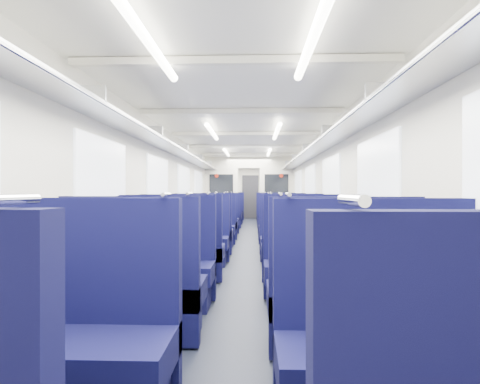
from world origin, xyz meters
TOP-DOWN VIEW (x-y plane):
  - floor at (0.00, 0.00)m, footprint 2.80×18.00m
  - ceiling at (0.00, 0.00)m, footprint 2.80×18.00m
  - wall_left at (-1.40, 0.00)m, footprint 0.02×18.00m
  - dado_left at (-1.39, 0.00)m, footprint 0.03×17.90m
  - wall_right at (1.40, 0.00)m, footprint 0.02×18.00m
  - dado_right at (1.39, 0.00)m, footprint 0.03×17.90m
  - wall_far at (0.00, 9.00)m, footprint 2.80×0.02m
  - luggage_rack_left at (-1.21, 0.00)m, footprint 0.36×17.40m
  - luggage_rack_right at (1.21, 0.00)m, footprint 0.36×17.40m
  - windows at (0.00, -0.46)m, footprint 2.78×15.60m
  - ceiling_fittings at (0.00, -0.26)m, footprint 2.70×16.06m
  - end_door at (0.00, 8.94)m, footprint 0.75×0.06m
  - bulkhead at (-0.00, 3.32)m, footprint 2.80×0.10m
  - seat_2 at (-0.83, -7.03)m, footprint 1.12×0.62m
  - seat_3 at (0.83, -7.09)m, footprint 1.12×0.62m
  - seat_4 at (-0.83, -5.90)m, footprint 1.12×0.62m
  - seat_5 at (0.83, -6.10)m, footprint 1.12×0.62m
  - seat_6 at (-0.83, -4.89)m, footprint 1.12×0.62m
  - seat_7 at (0.83, -4.80)m, footprint 1.12×0.62m
  - seat_8 at (-0.83, -3.69)m, footprint 1.12×0.62m
  - seat_9 at (0.83, -3.67)m, footprint 1.12×0.62m
  - seat_10 at (-0.83, -2.44)m, footprint 1.12×0.62m
  - seat_11 at (0.83, -2.44)m, footprint 1.12×0.62m
  - seat_12 at (-0.83, -1.38)m, footprint 1.12×0.62m
  - seat_13 at (0.83, -1.32)m, footprint 1.12×0.62m
  - seat_14 at (-0.83, -0.22)m, footprint 1.12×0.62m
  - seat_15 at (0.83, -0.14)m, footprint 1.12×0.62m
  - seat_16 at (-0.83, 1.01)m, footprint 1.12×0.62m
  - seat_17 at (0.83, 0.92)m, footprint 1.12×0.62m
  - seat_18 at (-0.83, 2.15)m, footprint 1.12×0.62m
  - seat_19 at (0.83, 2.03)m, footprint 1.12×0.62m
  - seat_20 at (-0.83, 4.12)m, footprint 1.12×0.62m
  - seat_21 at (0.83, 4.09)m, footprint 1.12×0.62m
  - seat_22 at (-0.83, 5.29)m, footprint 1.12×0.62m
  - seat_23 at (0.83, 5.24)m, footprint 1.12×0.62m
  - seat_24 at (-0.83, 6.31)m, footprint 1.12×0.62m
  - seat_25 at (0.83, 6.35)m, footprint 1.12×0.62m
  - seat_26 at (-0.83, 7.46)m, footprint 1.12×0.62m
  - seat_27 at (0.83, 7.70)m, footprint 1.12×0.62m

SIDE VIEW (x-z plane):
  - floor at x=0.00m, z-range -0.01..0.01m
  - dado_left at x=-1.39m, z-range 0.00..0.70m
  - dado_right at x=1.39m, z-range 0.00..0.70m
  - seat_2 at x=-0.83m, z-range -0.24..1.01m
  - seat_3 at x=0.83m, z-range -0.24..1.01m
  - seat_4 at x=-0.83m, z-range -0.24..1.01m
  - seat_5 at x=0.83m, z-range -0.24..1.01m
  - seat_6 at x=-0.83m, z-range -0.24..1.01m
  - seat_7 at x=0.83m, z-range -0.24..1.01m
  - seat_8 at x=-0.83m, z-range -0.24..1.01m
  - seat_9 at x=0.83m, z-range -0.24..1.01m
  - seat_10 at x=-0.83m, z-range -0.24..1.01m
  - seat_11 at x=0.83m, z-range -0.24..1.01m
  - seat_12 at x=-0.83m, z-range -0.24..1.01m
  - seat_13 at x=0.83m, z-range -0.24..1.01m
  - seat_14 at x=-0.83m, z-range -0.24..1.01m
  - seat_15 at x=0.83m, z-range -0.24..1.01m
  - seat_16 at x=-0.83m, z-range -0.24..1.01m
  - seat_17 at x=0.83m, z-range -0.24..1.01m
  - seat_18 at x=-0.83m, z-range -0.24..1.01m
  - seat_19 at x=0.83m, z-range -0.24..1.01m
  - seat_20 at x=-0.83m, z-range -0.24..1.01m
  - seat_21 at x=0.83m, z-range -0.24..1.01m
  - seat_22 at x=-0.83m, z-range -0.24..1.01m
  - seat_23 at x=0.83m, z-range -0.24..1.01m
  - seat_24 at x=-0.83m, z-range -0.24..1.01m
  - seat_25 at x=0.83m, z-range -0.24..1.01m
  - seat_26 at x=-0.83m, z-range -0.24..1.01m
  - seat_27 at x=0.83m, z-range -0.24..1.01m
  - end_door at x=0.00m, z-range 0.00..2.00m
  - wall_left at x=-1.40m, z-range 0.00..2.35m
  - wall_right at x=1.40m, z-range 0.00..2.35m
  - wall_far at x=0.00m, z-range 0.00..2.35m
  - bulkhead at x=0.00m, z-range 0.06..2.41m
  - windows at x=0.00m, z-range 1.04..1.79m
  - luggage_rack_left at x=-1.21m, z-range 1.88..2.06m
  - luggage_rack_right at x=1.21m, z-range 1.88..2.06m
  - ceiling_fittings at x=0.00m, z-range 2.23..2.35m
  - ceiling at x=0.00m, z-range 2.35..2.35m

